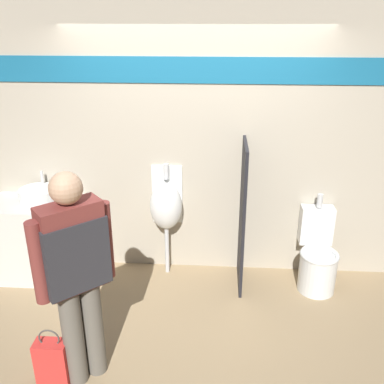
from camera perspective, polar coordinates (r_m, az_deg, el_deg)
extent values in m
plane|color=#997F5B|center=(4.35, -0.15, -13.77)|extent=(16.00, 16.00, 0.00)
cube|color=#B2A893|center=(4.28, 0.38, 5.93)|extent=(4.24, 0.06, 2.70)
cube|color=#19668E|center=(4.09, 0.38, 15.94)|extent=(4.15, 0.01, 0.24)
cube|color=silver|center=(4.74, -19.80, -5.98)|extent=(0.92, 0.54, 0.83)
cylinder|color=silver|center=(4.57, -19.76, -0.36)|extent=(0.38, 0.38, 0.13)
cylinder|color=silver|center=(4.63, -19.35, 1.83)|extent=(0.03, 0.03, 0.14)
cube|color=black|center=(4.37, -17.73, -2.00)|extent=(0.07, 0.14, 0.01)
cube|color=black|center=(4.21, 6.71, -3.34)|extent=(0.03, 0.56, 1.49)
cylinder|color=silver|center=(4.58, -3.35, -7.64)|extent=(0.04, 0.04, 0.55)
ellipsoid|color=silver|center=(4.35, -3.50, -1.88)|extent=(0.33, 0.26, 0.50)
cube|color=silver|center=(4.43, -3.32, -0.31)|extent=(0.31, 0.02, 0.63)
cylinder|color=silver|center=(4.30, -3.46, 2.76)|extent=(0.06, 0.06, 0.16)
cylinder|color=silver|center=(4.51, 16.36, -10.29)|extent=(0.37, 0.37, 0.39)
torus|color=silver|center=(4.41, 16.66, -8.02)|extent=(0.38, 0.38, 0.04)
cube|color=silver|center=(4.55, 16.23, -4.25)|extent=(0.33, 0.16, 0.40)
cylinder|color=silver|center=(4.42, 16.67, -1.13)|extent=(0.06, 0.06, 0.14)
cylinder|color=#666056|center=(3.40, -15.55, -18.12)|extent=(0.15, 0.15, 0.81)
cylinder|color=#666056|center=(3.45, -13.02, -17.23)|extent=(0.15, 0.15, 0.81)
cube|color=brown|center=(3.02, -15.59, -7.09)|extent=(0.44, 0.42, 0.64)
cube|color=#2D2D33|center=(3.04, -15.49, -7.93)|extent=(0.47, 0.45, 0.51)
cylinder|color=brown|center=(2.97, -19.81, -8.89)|extent=(0.10, 0.10, 0.59)
cylinder|color=brown|center=(3.11, -11.46, -6.36)|extent=(0.10, 0.10, 0.59)
sphere|color=tan|center=(2.83, -16.48, 0.48)|extent=(0.22, 0.22, 0.22)
cube|color=red|center=(3.58, -18.06, -20.79)|extent=(0.24, 0.13, 0.37)
torus|color=#4C4742|center=(3.43, -18.53, -18.03)|extent=(0.16, 0.01, 0.16)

